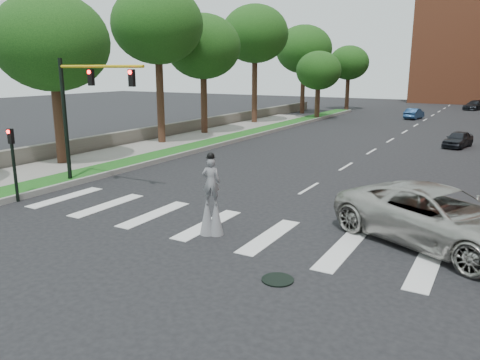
% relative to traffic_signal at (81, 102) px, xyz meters
% --- Properties ---
extents(ground_plane, '(160.00, 160.00, 0.00)m').
position_rel_traffic_signal_xyz_m(ground_plane, '(9.78, -3.00, -4.15)').
color(ground_plane, black).
rests_on(ground_plane, ground).
extents(grass_median, '(2.00, 60.00, 0.25)m').
position_rel_traffic_signal_xyz_m(grass_median, '(-1.72, 17.00, -4.03)').
color(grass_median, '#164F17').
rests_on(grass_median, ground).
extents(median_curb, '(0.20, 60.00, 0.28)m').
position_rel_traffic_signal_xyz_m(median_curb, '(-0.67, 17.00, -4.01)').
color(median_curb, gray).
rests_on(median_curb, ground).
extents(sidewalk_left, '(4.00, 60.00, 0.18)m').
position_rel_traffic_signal_xyz_m(sidewalk_left, '(-4.72, 7.00, -4.06)').
color(sidewalk_left, gray).
rests_on(sidewalk_left, ground).
extents(stone_wall, '(0.50, 56.00, 1.10)m').
position_rel_traffic_signal_xyz_m(stone_wall, '(-7.22, 19.00, -3.60)').
color(stone_wall, '#5C574F').
rests_on(stone_wall, ground).
extents(manhole, '(0.90, 0.90, 0.04)m').
position_rel_traffic_signal_xyz_m(manhole, '(12.78, -5.00, -4.13)').
color(manhole, black).
rests_on(manhole, ground).
extents(traffic_signal, '(5.30, 0.23, 6.20)m').
position_rel_traffic_signal_xyz_m(traffic_signal, '(0.00, 0.00, 0.00)').
color(traffic_signal, black).
rests_on(traffic_signal, ground).
extents(secondary_signal, '(0.25, 0.21, 3.23)m').
position_rel_traffic_signal_xyz_m(secondary_signal, '(-0.52, -3.50, -2.20)').
color(secondary_signal, black).
rests_on(secondary_signal, ground).
extents(stilt_performer, '(0.81, 0.65, 2.95)m').
position_rel_traffic_signal_xyz_m(stilt_performer, '(9.19, -2.80, -3.00)').
color(stilt_performer, '#372116').
rests_on(stilt_performer, ground).
extents(suv_crossing, '(7.66, 5.94, 1.93)m').
position_rel_traffic_signal_xyz_m(suv_crossing, '(16.23, 0.00, -3.18)').
color(suv_crossing, '#ADABA3').
rests_on(suv_crossing, ground).
extents(car_near, '(2.13, 3.73, 1.20)m').
position_rel_traffic_signal_xyz_m(car_near, '(14.87, 22.00, -3.55)').
color(car_near, black).
rests_on(car_near, ground).
extents(car_mid, '(1.80, 3.88, 1.23)m').
position_rel_traffic_signal_xyz_m(car_mid, '(8.47, 41.34, -3.54)').
color(car_mid, navy).
rests_on(car_mid, ground).
extents(car_far, '(3.19, 4.87, 1.31)m').
position_rel_traffic_signal_xyz_m(car_far, '(13.75, 58.13, -3.49)').
color(car_far, black).
rests_on(car_far, ground).
extents(tree_1, '(6.53, 6.53, 9.94)m').
position_rel_traffic_signal_xyz_m(tree_1, '(-5.26, 2.90, 2.98)').
color(tree_1, '#372116').
rests_on(tree_1, ground).
extents(tree_2, '(6.70, 6.70, 11.67)m').
position_rel_traffic_signal_xyz_m(tree_2, '(-5.13, 12.24, 4.63)').
color(tree_2, '#372116').
rests_on(tree_2, ground).
extents(tree_3, '(6.42, 6.42, 10.24)m').
position_rel_traffic_signal_xyz_m(tree_3, '(-5.33, 18.44, 3.33)').
color(tree_3, '#372116').
rests_on(tree_3, ground).
extents(tree_4, '(6.83, 6.83, 12.02)m').
position_rel_traffic_signal_xyz_m(tree_4, '(-5.35, 27.90, 4.92)').
color(tree_4, '#372116').
rests_on(tree_4, ground).
extents(tree_5, '(7.10, 7.10, 11.07)m').
position_rel_traffic_signal_xyz_m(tree_5, '(-5.44, 41.38, 3.87)').
color(tree_5, '#372116').
rests_on(tree_5, ground).
extents(tree_6, '(5.06, 5.06, 7.63)m').
position_rel_traffic_signal_xyz_m(tree_6, '(-1.16, 35.35, 1.29)').
color(tree_6, '#372116').
rests_on(tree_6, ground).
extents(tree_7, '(5.52, 5.52, 8.82)m').
position_rel_traffic_signal_xyz_m(tree_7, '(-2.09, 49.76, 2.28)').
color(tree_7, '#372116').
rests_on(tree_7, ground).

